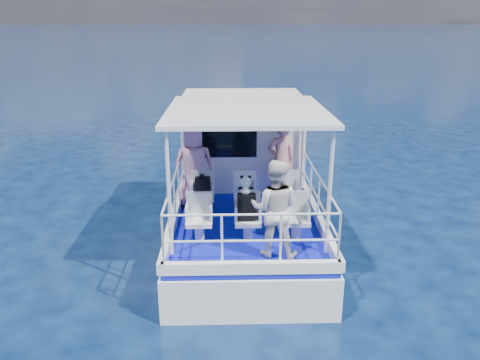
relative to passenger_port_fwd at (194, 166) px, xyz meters
name	(u,v)px	position (x,y,z in m)	size (l,w,h in m)	color
ground	(245,253)	(1.09, -0.59, -1.81)	(2000.00, 2000.00, 0.00)	black
hull	(244,234)	(1.09, 0.41, -1.81)	(3.00, 7.00, 1.60)	white
deck	(244,200)	(1.09, 0.41, -0.96)	(2.90, 6.90, 0.10)	#0B109D
cabin	(242,138)	(1.09, 1.71, 0.19)	(2.85, 2.00, 2.20)	white
canopy	(246,111)	(1.09, -0.79, 1.33)	(3.00, 3.20, 0.08)	white
canopy_posts	(246,168)	(1.09, -0.84, 0.19)	(2.77, 2.97, 2.20)	white
railings	(247,203)	(1.09, -1.17, -0.41)	(2.84, 3.59, 1.00)	white
seat_port_fwd	(203,203)	(0.19, -0.39, -0.72)	(0.48, 0.46, 0.38)	silver
seat_center_fwd	(245,203)	(1.09, -0.39, -0.72)	(0.48, 0.46, 0.38)	silver
seat_stbd_fwd	(287,203)	(1.99, -0.39, -0.72)	(0.48, 0.46, 0.38)	silver
seat_port_aft	(199,229)	(0.19, -1.69, -0.72)	(0.48, 0.46, 0.38)	silver
seat_center_aft	(248,229)	(1.09, -1.69, -0.72)	(0.48, 0.46, 0.38)	silver
seat_stbd_aft	(296,228)	(1.99, -1.69, -0.72)	(0.48, 0.46, 0.38)	silver
passenger_port_fwd	(194,166)	(0.00, 0.00, 0.00)	(0.68, 0.48, 1.81)	#CD85A8
passenger_stbd_fwd	(281,160)	(1.92, 0.45, -0.01)	(0.65, 0.43, 1.78)	tan
passenger_stbd_aft	(275,209)	(1.51, -2.36, -0.05)	(0.83, 0.65, 1.71)	silver
backpack_port	(203,187)	(0.20, -0.44, -0.32)	(0.31, 0.18, 0.41)	black
backpack_center	(247,207)	(1.06, -1.70, -0.28)	(0.33, 0.19, 0.50)	black
compact_camera	(202,176)	(0.19, -0.43, -0.09)	(0.10, 0.06, 0.06)	black
panda	(246,185)	(1.04, -1.69, 0.15)	(0.23, 0.19, 0.35)	white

